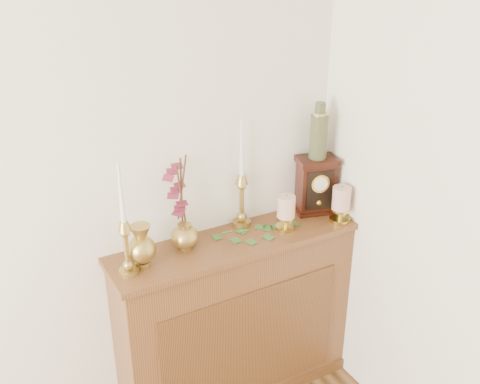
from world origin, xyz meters
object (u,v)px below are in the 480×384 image
candlestick_left (126,240)px  ceramic_vase (319,134)px  ginger_jar (178,204)px  bud_vase (141,247)px  mantel_clock (316,185)px  candlestick_center (242,192)px

candlestick_left → ceramic_vase: 1.07m
ginger_jar → ceramic_vase: ceramic_vase is taller
bud_vase → mantel_clock: mantel_clock is taller
ginger_jar → mantel_clock: size_ratio=1.61×
ceramic_vase → candlestick_left: bearing=-174.9°
candlestick_center → ceramic_vase: (0.40, -0.05, 0.24)m
candlestick_left → mantel_clock: bearing=5.0°
candlestick_center → ginger_jar: bearing=-173.6°
candlestick_center → ceramic_vase: size_ratio=1.93×
ceramic_vase → candlestick_center: bearing=173.0°
ginger_jar → mantel_clock: bearing=-1.0°
candlestick_left → bud_vase: size_ratio=2.55×
ginger_jar → ceramic_vase: (0.75, -0.01, 0.21)m
bud_vase → mantel_clock: (0.96, 0.07, 0.05)m
candlestick_center → bud_vase: candlestick_center is taller
candlestick_left → mantel_clock: candlestick_left is taller
candlestick_center → mantel_clock: bearing=-7.4°
ceramic_vase → ginger_jar: bearing=179.2°
candlestick_left → mantel_clock: size_ratio=1.72×
candlestick_center → ginger_jar: (-0.35, -0.04, 0.04)m
candlestick_left → candlestick_center: size_ratio=0.93×
ceramic_vase → bud_vase: bearing=-176.0°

